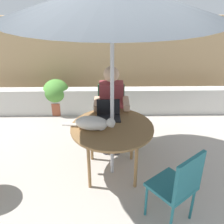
{
  "coord_description": "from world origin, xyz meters",
  "views": [
    {
      "loc": [
        -0.05,
        -2.77,
        2.35
      ],
      "look_at": [
        0.0,
        0.1,
        0.85
      ],
      "focal_mm": 42.36,
      "sensor_mm": 36.0,
      "label": 1
    }
  ],
  "objects": [
    {
      "name": "laptop",
      "position": [
        -0.04,
        0.26,
        0.77
      ],
      "size": [
        0.31,
        0.26,
        0.21
      ],
      "color": "black",
      "rests_on": "patio_table"
    },
    {
      "name": "planter_wall_low",
      "position": [
        0.0,
        1.7,
        0.25
      ],
      "size": [
        4.67,
        0.2,
        0.5
      ],
      "primitive_type": "cube",
      "color": "beige",
      "rests_on": "ground"
    },
    {
      "name": "patio_table",
      "position": [
        0.0,
        0.0,
        0.64
      ],
      "size": [
        1.02,
        1.02,
        0.7
      ],
      "color": "olive",
      "rests_on": "ground"
    },
    {
      "name": "potted_plant_near_fence",
      "position": [
        -1.01,
        1.76,
        0.36
      ],
      "size": [
        0.47,
        0.47,
        0.65
      ],
      "color": "#9E5138",
      "rests_on": "ground"
    },
    {
      "name": "cat",
      "position": [
        -0.22,
        -0.06,
        0.79
      ],
      "size": [
        0.65,
        0.25,
        0.17
      ],
      "color": "silver",
      "rests_on": "patio_table"
    },
    {
      "name": "person_seated",
      "position": [
        0.0,
        0.65,
        0.7
      ],
      "size": [
        0.48,
        0.48,
        1.23
      ],
      "color": "maroon",
      "rests_on": "ground"
    },
    {
      "name": "chair_empty",
      "position": [
        0.64,
        -0.81,
        0.53
      ],
      "size": [
        0.56,
        0.56,
        0.89
      ],
      "color": "#1E606B",
      "rests_on": "ground"
    },
    {
      "name": "chair_occupied",
      "position": [
        0.0,
        0.81,
        0.53
      ],
      "size": [
        0.4,
        0.4,
        0.89
      ],
      "color": "#194C2D",
      "rests_on": "ground"
    },
    {
      "name": "ground_plane",
      "position": [
        0.0,
        0.0,
        0.0
      ],
      "size": [
        14.0,
        14.0,
        0.0
      ],
      "primitive_type": "plane",
      "color": "#ADA399"
    },
    {
      "name": "fence_back",
      "position": [
        0.0,
        2.29,
        0.85
      ],
      "size": [
        5.19,
        0.08,
        1.69
      ],
      "primitive_type": "cube",
      "color": "tan",
      "rests_on": "ground"
    }
  ]
}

